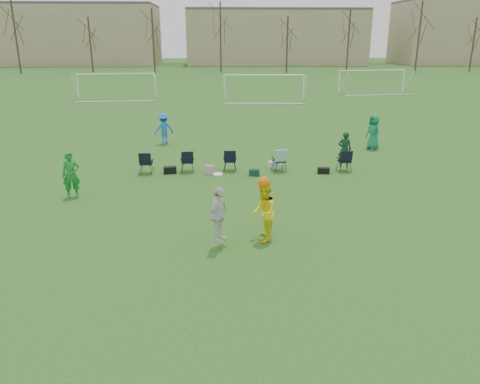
{
  "coord_description": "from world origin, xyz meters",
  "views": [
    {
      "loc": [
        -0.0,
        -12.2,
        5.67
      ],
      "look_at": [
        0.53,
        1.16,
        1.25
      ],
      "focal_mm": 35.0,
      "sensor_mm": 36.0,
      "label": 1
    }
  ],
  "objects_px": {
    "fielder_green_far": "(373,132)",
    "center_contest": "(247,213)",
    "fielder_green_near": "(71,175)",
    "goal_right": "(372,75)",
    "fielder_blue": "(164,129)",
    "goal_mid": "(264,80)",
    "goal_left": "(116,79)"
  },
  "relations": [
    {
      "from": "fielder_green_far",
      "to": "goal_left",
      "type": "height_order",
      "value": "goal_left"
    },
    {
      "from": "fielder_green_far",
      "to": "goal_mid",
      "type": "bearing_deg",
      "value": 167.34
    },
    {
      "from": "fielder_blue",
      "to": "goal_mid",
      "type": "distance_m",
      "value": 19.73
    },
    {
      "from": "fielder_green_far",
      "to": "center_contest",
      "type": "distance_m",
      "value": 13.84
    },
    {
      "from": "fielder_blue",
      "to": "goal_left",
      "type": "height_order",
      "value": "goal_left"
    },
    {
      "from": "fielder_green_far",
      "to": "goal_mid",
      "type": "height_order",
      "value": "goal_mid"
    },
    {
      "from": "fielder_blue",
      "to": "goal_mid",
      "type": "bearing_deg",
      "value": -136.05
    },
    {
      "from": "fielder_green_near",
      "to": "fielder_blue",
      "type": "relative_size",
      "value": 1.02
    },
    {
      "from": "center_contest",
      "to": "goal_left",
      "type": "bearing_deg",
      "value": 107.58
    },
    {
      "from": "goal_right",
      "to": "fielder_green_far",
      "type": "bearing_deg",
      "value": -115.02
    },
    {
      "from": "center_contest",
      "to": "fielder_blue",
      "type": "bearing_deg",
      "value": 106.25
    },
    {
      "from": "fielder_green_near",
      "to": "goal_mid",
      "type": "bearing_deg",
      "value": 52.6
    },
    {
      "from": "goal_mid",
      "to": "goal_right",
      "type": "xyz_separation_m",
      "value": [
        12.0,
        6.0,
        0.0
      ]
    },
    {
      "from": "center_contest",
      "to": "goal_right",
      "type": "distance_m",
      "value": 40.78
    },
    {
      "from": "center_contest",
      "to": "goal_mid",
      "type": "height_order",
      "value": "goal_mid"
    },
    {
      "from": "fielder_green_near",
      "to": "fielder_blue",
      "type": "xyz_separation_m",
      "value": [
        2.35,
        9.13,
        -0.02
      ]
    },
    {
      "from": "goal_right",
      "to": "goal_mid",
      "type": "bearing_deg",
      "value": -161.43
    },
    {
      "from": "fielder_green_near",
      "to": "center_contest",
      "type": "height_order",
      "value": "center_contest"
    },
    {
      "from": "fielder_blue",
      "to": "fielder_green_far",
      "type": "distance_m",
      "value": 11.37
    },
    {
      "from": "center_contest",
      "to": "goal_right",
      "type": "bearing_deg",
      "value": 67.96
    },
    {
      "from": "fielder_green_near",
      "to": "goal_left",
      "type": "height_order",
      "value": "goal_left"
    },
    {
      "from": "fielder_green_near",
      "to": "fielder_blue",
      "type": "height_order",
      "value": "fielder_green_near"
    },
    {
      "from": "goal_left",
      "to": "goal_right",
      "type": "bearing_deg",
      "value": 3.75
    },
    {
      "from": "fielder_green_far",
      "to": "center_contest",
      "type": "xyz_separation_m",
      "value": [
        -7.33,
        -11.75,
        0.02
      ]
    },
    {
      "from": "goal_left",
      "to": "goal_mid",
      "type": "bearing_deg",
      "value": -13.13
    },
    {
      "from": "fielder_green_far",
      "to": "goal_right",
      "type": "height_order",
      "value": "goal_right"
    },
    {
      "from": "fielder_green_near",
      "to": "goal_right",
      "type": "distance_m",
      "value": 39.82
    },
    {
      "from": "fielder_blue",
      "to": "goal_right",
      "type": "bearing_deg",
      "value": -152.86
    },
    {
      "from": "fielder_green_near",
      "to": "fielder_green_far",
      "type": "distance_m",
      "value": 15.49
    },
    {
      "from": "fielder_green_near",
      "to": "fielder_blue",
      "type": "bearing_deg",
      "value": 57.38
    },
    {
      "from": "fielder_blue",
      "to": "center_contest",
      "type": "relative_size",
      "value": 0.78
    },
    {
      "from": "fielder_green_near",
      "to": "goal_right",
      "type": "bearing_deg",
      "value": 39.0
    }
  ]
}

